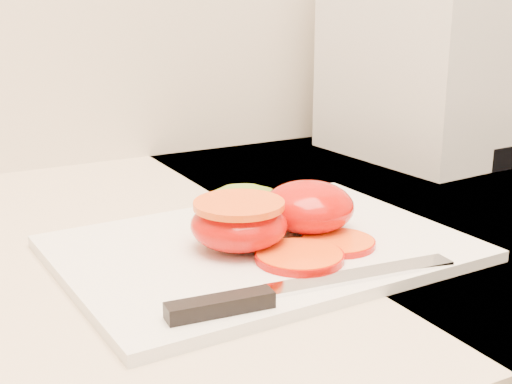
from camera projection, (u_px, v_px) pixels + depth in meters
name	position (u px, v px, depth m)	size (l,w,h in m)	color
cutting_board	(261.00, 248.00, 0.63)	(0.35, 0.25, 0.01)	white
tomato_half_dome	(308.00, 207.00, 0.66)	(0.08, 0.08, 0.05)	red
tomato_half_cut	(239.00, 223.00, 0.62)	(0.08, 0.08, 0.04)	red
tomato_slice_0	(299.00, 256.00, 0.59)	(0.07, 0.07, 0.01)	orange
tomato_slice_1	(338.00, 243.00, 0.63)	(0.06, 0.06, 0.01)	orange
lettuce_leaf_0	(246.00, 204.00, 0.71)	(0.10, 0.07, 0.02)	olive
knife	(280.00, 292.00, 0.52)	(0.25, 0.04, 0.01)	silver
appliance	(430.00, 45.00, 0.96)	(0.20, 0.25, 0.30)	silver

